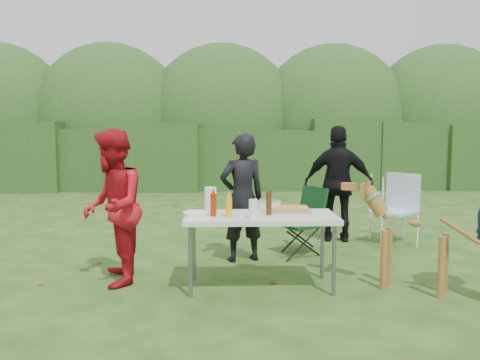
{
  "coord_description": "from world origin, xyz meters",
  "views": [
    {
      "loc": [
        -0.01,
        -5.13,
        1.61
      ],
      "look_at": [
        0.2,
        0.65,
        1.0
      ],
      "focal_mm": 38.0,
      "sensor_mm": 36.0,
      "label": 1
    }
  ],
  "objects_px": {
    "mustard_bottle": "(229,207)",
    "lawn_chair": "(394,208)",
    "person_black_puffy": "(339,184)",
    "ketchup_bottle": "(213,205)",
    "person_cook": "(242,198)",
    "person_red_jacket": "(112,207)",
    "beer_bottle": "(269,203)",
    "camping_chair": "(301,221)",
    "dog": "(415,240)",
    "folding_table": "(260,220)",
    "paper_towel_roll": "(211,200)"
  },
  "relations": [
    {
      "from": "mustard_bottle",
      "to": "lawn_chair",
      "type": "bearing_deg",
      "value": 41.07
    },
    {
      "from": "person_black_puffy",
      "to": "ketchup_bottle",
      "type": "bearing_deg",
      "value": 61.36
    },
    {
      "from": "person_cook",
      "to": "person_black_puffy",
      "type": "height_order",
      "value": "person_black_puffy"
    },
    {
      "from": "person_red_jacket",
      "to": "beer_bottle",
      "type": "bearing_deg",
      "value": 72.93
    },
    {
      "from": "camping_chair",
      "to": "lawn_chair",
      "type": "height_order",
      "value": "lawn_chair"
    },
    {
      "from": "person_cook",
      "to": "dog",
      "type": "bearing_deg",
      "value": 125.25
    },
    {
      "from": "folding_table",
      "to": "ketchup_bottle",
      "type": "xyz_separation_m",
      "value": [
        -0.46,
        -0.07,
        0.16
      ]
    },
    {
      "from": "folding_table",
      "to": "person_cook",
      "type": "distance_m",
      "value": 1.05
    },
    {
      "from": "camping_chair",
      "to": "ketchup_bottle",
      "type": "distance_m",
      "value": 1.81
    },
    {
      "from": "person_cook",
      "to": "ketchup_bottle",
      "type": "bearing_deg",
      "value": 55.31
    },
    {
      "from": "person_cook",
      "to": "mustard_bottle",
      "type": "distance_m",
      "value": 1.17
    },
    {
      "from": "folding_table",
      "to": "beer_bottle",
      "type": "relative_size",
      "value": 6.25
    },
    {
      "from": "lawn_chair",
      "to": "mustard_bottle",
      "type": "xyz_separation_m",
      "value": [
        -2.3,
        -2.0,
        0.35
      ]
    },
    {
      "from": "dog",
      "to": "lawn_chair",
      "type": "relative_size",
      "value": 1.11
    },
    {
      "from": "lawn_chair",
      "to": "ketchup_bottle",
      "type": "bearing_deg",
      "value": -2.86
    },
    {
      "from": "lawn_chair",
      "to": "ketchup_bottle",
      "type": "distance_m",
      "value": 3.15
    },
    {
      "from": "lawn_chair",
      "to": "person_black_puffy",
      "type": "bearing_deg",
      "value": -54.43
    },
    {
      "from": "dog",
      "to": "lawn_chair",
      "type": "height_order",
      "value": "dog"
    },
    {
      "from": "person_red_jacket",
      "to": "camping_chair",
      "type": "bearing_deg",
      "value": 108.68
    },
    {
      "from": "person_black_puffy",
      "to": "camping_chair",
      "type": "distance_m",
      "value": 1.05
    },
    {
      "from": "folding_table",
      "to": "mustard_bottle",
      "type": "bearing_deg",
      "value": -159.32
    },
    {
      "from": "paper_towel_roll",
      "to": "dog",
      "type": "bearing_deg",
      "value": -8.78
    },
    {
      "from": "person_black_puffy",
      "to": "lawn_chair",
      "type": "bearing_deg",
      "value": 177.33
    },
    {
      "from": "person_red_jacket",
      "to": "dog",
      "type": "xyz_separation_m",
      "value": [
        2.99,
        -0.35,
        -0.28
      ]
    },
    {
      "from": "person_red_jacket",
      "to": "lawn_chair",
      "type": "xyz_separation_m",
      "value": [
        3.48,
        1.7,
        -0.31
      ]
    },
    {
      "from": "person_red_jacket",
      "to": "ketchup_bottle",
      "type": "relative_size",
      "value": 7.23
    },
    {
      "from": "person_black_puffy",
      "to": "mustard_bottle",
      "type": "relative_size",
      "value": 8.14
    },
    {
      "from": "person_black_puffy",
      "to": "mustard_bottle",
      "type": "height_order",
      "value": "person_black_puffy"
    },
    {
      "from": "person_red_jacket",
      "to": "dog",
      "type": "height_order",
      "value": "person_red_jacket"
    },
    {
      "from": "dog",
      "to": "beer_bottle",
      "type": "xyz_separation_m",
      "value": [
        -1.42,
        0.15,
        0.35
      ]
    },
    {
      "from": "person_cook",
      "to": "ketchup_bottle",
      "type": "xyz_separation_m",
      "value": [
        -0.32,
        -1.11,
        0.09
      ]
    },
    {
      "from": "dog",
      "to": "paper_towel_roll",
      "type": "xyz_separation_m",
      "value": [
        -1.99,
        0.31,
        0.36
      ]
    },
    {
      "from": "dog",
      "to": "camping_chair",
      "type": "bearing_deg",
      "value": -26.55
    },
    {
      "from": "person_cook",
      "to": "person_red_jacket",
      "type": "xyz_separation_m",
      "value": [
        -1.35,
        -0.86,
        0.03
      ]
    },
    {
      "from": "ketchup_bottle",
      "to": "person_red_jacket",
      "type": "bearing_deg",
      "value": 166.52
    },
    {
      "from": "lawn_chair",
      "to": "paper_towel_roll",
      "type": "height_order",
      "value": "paper_towel_roll"
    },
    {
      "from": "beer_bottle",
      "to": "paper_towel_roll",
      "type": "distance_m",
      "value": 0.6
    },
    {
      "from": "camping_chair",
      "to": "mustard_bottle",
      "type": "distance_m",
      "value": 1.76
    },
    {
      "from": "mustard_bottle",
      "to": "ketchup_bottle",
      "type": "height_order",
      "value": "ketchup_bottle"
    },
    {
      "from": "ketchup_bottle",
      "to": "camping_chair",
      "type": "bearing_deg",
      "value": 52.24
    },
    {
      "from": "person_cook",
      "to": "paper_towel_roll",
      "type": "height_order",
      "value": "person_cook"
    },
    {
      "from": "lawn_chair",
      "to": "ketchup_bottle",
      "type": "relative_size",
      "value": 4.41
    },
    {
      "from": "camping_chair",
      "to": "lawn_chair",
      "type": "bearing_deg",
      "value": 171.46
    },
    {
      "from": "ketchup_bottle",
      "to": "person_cook",
      "type": "bearing_deg",
      "value": 73.69
    },
    {
      "from": "folding_table",
      "to": "camping_chair",
      "type": "bearing_deg",
      "value": 65.18
    },
    {
      "from": "person_black_puffy",
      "to": "ketchup_bottle",
      "type": "xyz_separation_m",
      "value": [
        -1.72,
        -2.12,
        0.04
      ]
    },
    {
      "from": "folding_table",
      "to": "person_black_puffy",
      "type": "height_order",
      "value": "person_black_puffy"
    },
    {
      "from": "camping_chair",
      "to": "person_red_jacket",
      "type": "bearing_deg",
      "value": -2.26
    },
    {
      "from": "person_red_jacket",
      "to": "camping_chair",
      "type": "relative_size",
      "value": 1.86
    },
    {
      "from": "mustard_bottle",
      "to": "ketchup_bottle",
      "type": "bearing_deg",
      "value": 160.5
    }
  ]
}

